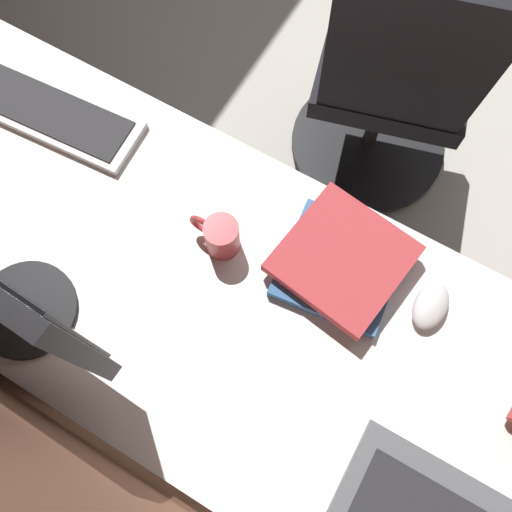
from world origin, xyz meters
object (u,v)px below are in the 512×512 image
mouse_spare (431,305)px  coffee_mug (220,236)px  keyboard_main (51,113)px  office_chair (391,88)px  drawer_pedestal (96,271)px  book_stack_near (343,263)px

mouse_spare → coffee_mug: 0.44m
keyboard_main → office_chair: size_ratio=0.44×
mouse_spare → coffee_mug: bearing=11.9°
drawer_pedestal → office_chair: (-0.46, -0.88, 0.11)m
mouse_spare → book_stack_near: 0.19m
mouse_spare → office_chair: (0.32, -0.65, -0.29)m
book_stack_near → coffee_mug: (0.24, 0.08, 0.02)m
keyboard_main → book_stack_near: (-0.73, -0.01, 0.02)m
drawer_pedestal → book_stack_near: 0.75m
drawer_pedestal → book_stack_near: book_stack_near is taller
coffee_mug → keyboard_main: bearing=-8.4°
coffee_mug → office_chair: (-0.11, -0.74, -0.32)m
drawer_pedestal → coffee_mug: size_ratio=6.29×
mouse_spare → book_stack_near: book_stack_near is taller
keyboard_main → coffee_mug: bearing=171.6°
coffee_mug → office_chair: size_ratio=0.11×
drawer_pedestal → mouse_spare: bearing=-164.1°
keyboard_main → office_chair: office_chair is taller
office_chair → coffee_mug: bearing=81.9°
mouse_spare → office_chair: office_chair is taller
mouse_spare → book_stack_near: size_ratio=0.39×
drawer_pedestal → mouse_spare: 0.91m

